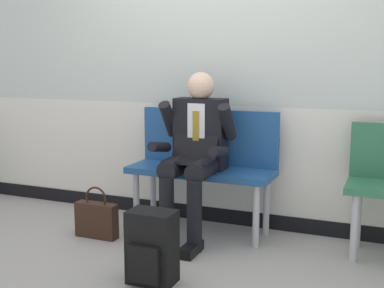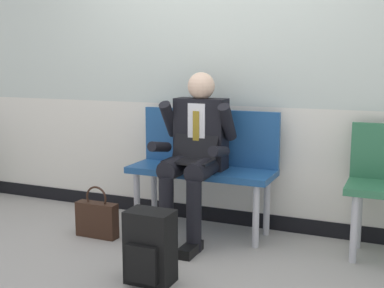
{
  "view_description": "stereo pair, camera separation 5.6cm",
  "coord_description": "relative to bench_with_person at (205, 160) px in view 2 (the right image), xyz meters",
  "views": [
    {
      "loc": [
        1.41,
        -3.21,
        1.37
      ],
      "look_at": [
        -0.01,
        0.2,
        0.75
      ],
      "focal_mm": 47.13,
      "sensor_mm": 36.0,
      "label": 1
    },
    {
      "loc": [
        1.46,
        -3.18,
        1.37
      ],
      "look_at": [
        -0.01,
        0.2,
        0.75
      ],
      "focal_mm": 47.13,
      "sensor_mm": 36.0,
      "label": 2
    }
  ],
  "objects": [
    {
      "name": "ground_plane",
      "position": [
        0.02,
        -0.47,
        -0.58
      ],
      "size": [
        18.0,
        18.0,
        0.0
      ],
      "primitive_type": "plane",
      "color": "#9E9991"
    },
    {
      "name": "station_wall",
      "position": [
        0.02,
        0.28,
        0.79
      ],
      "size": [
        5.81,
        0.14,
        2.75
      ],
      "color": "beige",
      "rests_on": "ground"
    },
    {
      "name": "bench_with_person",
      "position": [
        0.0,
        0.0,
        0.0
      ],
      "size": [
        1.16,
        0.42,
        0.97
      ],
      "color": "navy",
      "rests_on": "ground"
    },
    {
      "name": "person_seated",
      "position": [
        0.0,
        -0.2,
        0.11
      ],
      "size": [
        0.57,
        0.7,
        1.27
      ],
      "color": "black",
      "rests_on": "ground"
    },
    {
      "name": "backpack",
      "position": [
        0.07,
        -1.06,
        -0.35
      ],
      "size": [
        0.29,
        0.23,
        0.46
      ],
      "color": "black",
      "rests_on": "ground"
    },
    {
      "name": "handbag",
      "position": [
        -0.7,
        -0.5,
        -0.43
      ],
      "size": [
        0.34,
        0.1,
        0.41
      ],
      "color": "#331E14",
      "rests_on": "ground"
    }
  ]
}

